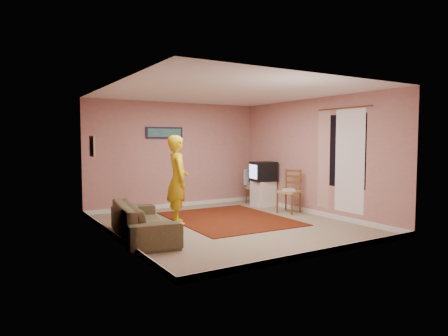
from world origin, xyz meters
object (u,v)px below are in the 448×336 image
crt_tv (263,171)px  sofa (143,220)px  person (178,180)px  chair_a (255,184)px  tv_cabinet (263,193)px  chair_b (289,186)px

crt_tv → sofa: (-3.74, -1.61, -0.58)m
sofa → person: size_ratio=1.17×
person → sofa: bearing=142.2°
chair_a → person: size_ratio=0.27×
chair_a → tv_cabinet: bearing=-80.3°
tv_cabinet → person: (-2.74, -0.83, 0.56)m
tv_cabinet → person: person is taller
crt_tv → chair_b: (-0.07, -1.08, -0.27)m
chair_a → person: person is taller
tv_cabinet → sofa: (-3.75, -1.60, -0.02)m
crt_tv → sofa: bearing=-147.1°
tv_cabinet → chair_b: 1.12m
crt_tv → sofa: 4.12m
crt_tv → person: person is taller
tv_cabinet → sofa: tv_cabinet is taller
chair_a → sofa: bearing=-142.1°
tv_cabinet → crt_tv: crt_tv is taller
crt_tv → chair_a: crt_tv is taller
tv_cabinet → chair_a: (0.00, 0.38, 0.21)m
sofa → person: person is taller
sofa → chair_b: bearing=-73.6°
chair_b → person: bearing=-113.0°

